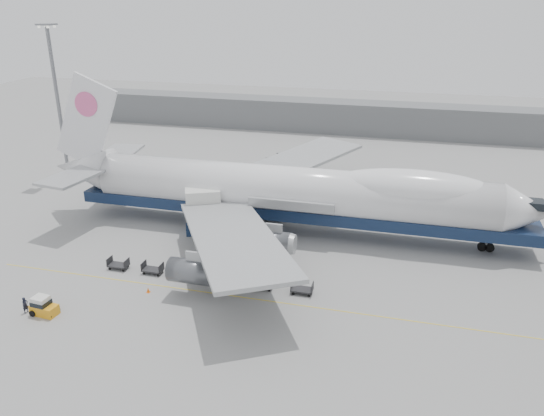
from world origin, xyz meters
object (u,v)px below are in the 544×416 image
(airliner, at_px, (294,192))
(ground_worker, at_px, (25,305))
(catering_truck, at_px, (203,208))
(baggage_tug, at_px, (43,307))

(airliner, height_order, ground_worker, airliner)
(catering_truck, xyz_separation_m, ground_worker, (-10.10, -22.70, -2.58))
(baggage_tug, relative_size, ground_worker, 1.59)
(catering_truck, distance_m, baggage_tug, 24.08)
(airliner, xyz_separation_m, catering_truck, (-11.42, -3.48, -2.19))
(catering_truck, height_order, baggage_tug, catering_truck)
(airliner, distance_m, baggage_tug, 32.91)
(airliner, height_order, baggage_tug, airliner)
(baggage_tug, height_order, ground_worker, baggage_tug)
(catering_truck, bearing_deg, baggage_tug, -134.20)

